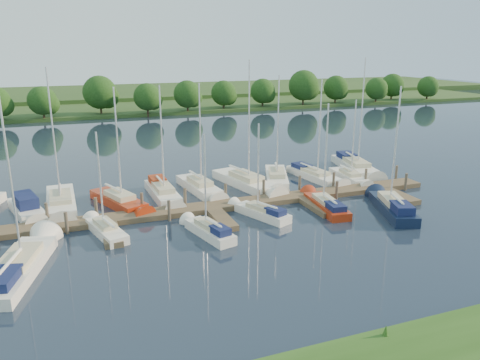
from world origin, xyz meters
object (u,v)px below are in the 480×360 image
object	(u,v)px
sailboat_n_5	(200,188)
dock	(213,210)
motorboat	(27,210)
sailboat_s_2	(209,231)

from	to	relation	value
sailboat_n_5	dock	bearing A→B (deg)	76.59
motorboat	dock	bearing A→B (deg)	146.19
dock	sailboat_s_2	xyz separation A→B (m)	(-1.68, -4.38, 0.12)
dock	sailboat_s_2	bearing A→B (deg)	-110.96
dock	motorboat	world-z (taller)	motorboat
motorboat	sailboat_n_5	xyz separation A→B (m)	(14.18, 1.01, -0.11)
sailboat_s_2	motorboat	bearing A→B (deg)	128.62
dock	sailboat_n_5	distance (m)	5.61
sailboat_n_5	motorboat	bearing A→B (deg)	-3.62
motorboat	sailboat_s_2	world-z (taller)	sailboat_s_2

